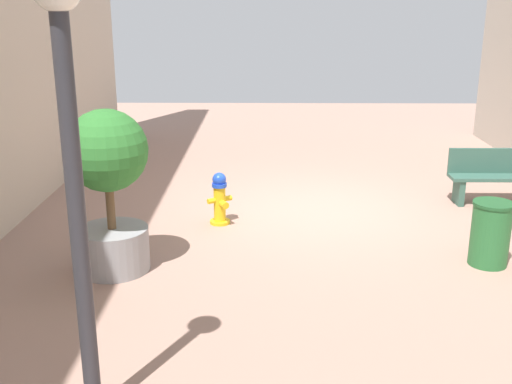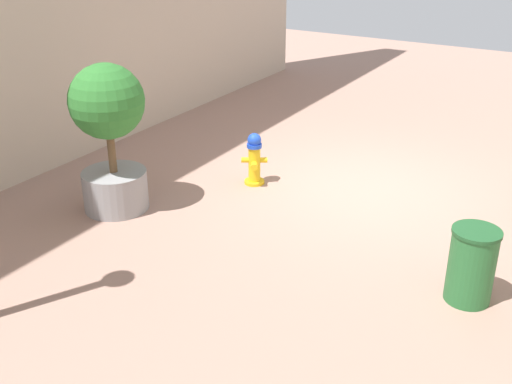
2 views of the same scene
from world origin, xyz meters
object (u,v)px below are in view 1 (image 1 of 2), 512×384
fire_hydrant (220,198)px  bench_near (499,175)px  trash_bin (490,233)px  planter_tree (109,182)px  street_lamp (72,154)px

fire_hydrant → bench_near: bench_near is taller
bench_near → trash_bin: (1.08, 2.69, -0.06)m
fire_hydrant → bench_near: (-4.77, -1.14, 0.08)m
bench_near → planter_tree: size_ratio=0.81×
bench_near → street_lamp: street_lamp is taller
street_lamp → trash_bin: (-4.44, -3.20, -1.84)m
fire_hydrant → planter_tree: bearing=54.7°
fire_hydrant → trash_bin: 4.01m
planter_tree → trash_bin: planter_tree is taller
fire_hydrant → trash_bin: trash_bin is taller
fire_hydrant → planter_tree: planter_tree is taller
fire_hydrant → street_lamp: street_lamp is taller
fire_hydrant → street_lamp: 5.16m
fire_hydrant → planter_tree: (1.26, 1.79, 0.79)m
fire_hydrant → street_lamp: bearing=81.1°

